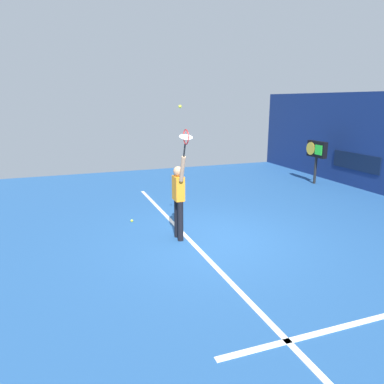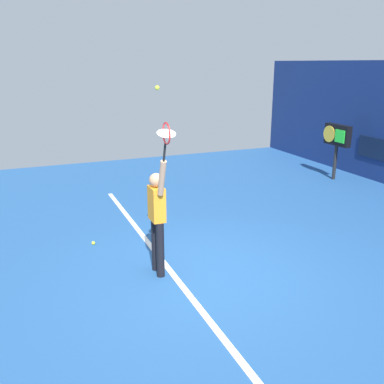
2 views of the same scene
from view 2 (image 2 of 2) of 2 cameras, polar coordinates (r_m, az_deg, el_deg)
The scene contains 7 objects.
ground_plane at distance 7.16m, azimuth 1.39°, elevation -10.80°, with size 18.00×18.00×0.00m, color #23518C.
court_baseline at distance 7.01m, azimuth -2.12°, elevation -11.42°, with size 10.00×0.10×0.01m, color white.
tennis_player at distance 6.81m, azimuth -4.63°, elevation -3.05°, with size 0.67×0.31×1.97m.
tennis_racket at distance 6.00m, azimuth -3.46°, elevation 7.49°, with size 0.40×0.27×0.63m.
tennis_ball at distance 6.33m, azimuth -4.64°, elevation 13.64°, with size 0.07×0.07×0.07m, color #CCE033.
scoreboard_clock at distance 13.18m, azimuth 18.73°, elevation 6.91°, with size 0.96×0.20×1.62m.
spare_ball at distance 8.41m, azimuth -12.98°, elevation -6.62°, with size 0.07×0.07×0.07m, color #CCE033.
Camera 2 is at (5.80, -2.58, 3.32)m, focal length 40.10 mm.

